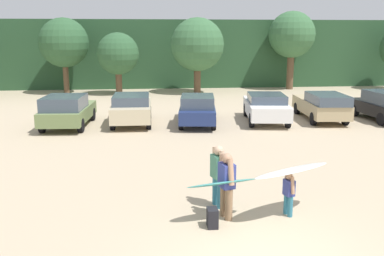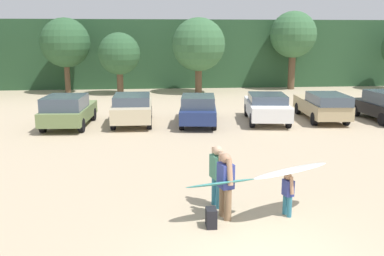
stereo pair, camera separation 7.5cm
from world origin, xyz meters
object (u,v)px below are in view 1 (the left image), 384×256
object	(u,v)px
parked_car_champagne	(132,108)
person_adult	(227,182)
person_child	(289,192)
surfboard_white	(292,170)
parked_car_olive_green	(67,110)
parked_car_tan	(322,105)
backpack_dropped	(212,218)
parked_car_white	(266,107)
surfboard_teal	(222,183)
parked_car_navy	(198,109)
person_companion	(218,172)

from	to	relation	value
parked_car_champagne	person_adult	bearing A→B (deg)	-166.60
person_child	surfboard_white	bearing A→B (deg)	136.46
surfboard_white	parked_car_olive_green	bearing A→B (deg)	-84.68
parked_car_tan	person_child	distance (m)	12.91
backpack_dropped	parked_car_tan	bearing A→B (deg)	57.93
parked_car_white	surfboard_teal	distance (m)	12.42
parked_car_champagne	backpack_dropped	xyz separation A→B (m)	(2.24, -12.10, -0.58)
parked_car_white	surfboard_teal	size ratio (longest dim) A/B	2.51
parked_car_navy	person_child	size ratio (longest dim) A/B	4.35
person_companion	surfboard_white	distance (m)	1.87
parked_car_champagne	person_companion	size ratio (longest dim) A/B	2.56
parked_car_tan	backpack_dropped	bearing A→B (deg)	152.45
surfboard_white	backpack_dropped	size ratio (longest dim) A/B	5.32
parked_car_olive_green	person_child	bearing A→B (deg)	-143.59
parked_car_white	backpack_dropped	xyz separation A→B (m)	(-4.57, -11.99, -0.56)
parked_car_olive_green	parked_car_navy	size ratio (longest dim) A/B	0.94
parked_car_white	person_companion	world-z (taller)	person_companion
parked_car_olive_green	backpack_dropped	xyz separation A→B (m)	(5.30, -11.68, -0.60)
surfboard_teal	backpack_dropped	xyz separation A→B (m)	(-0.28, -0.34, -0.71)
person_child	surfboard_white	size ratio (longest dim) A/B	0.45
parked_car_champagne	parked_car_tan	distance (m)	9.81
parked_car_tan	person_companion	size ratio (longest dim) A/B	2.99
surfboard_white	person_child	bearing A→B (deg)	-56.12
parked_car_navy	backpack_dropped	distance (m)	11.79
person_companion	parked_car_champagne	bearing A→B (deg)	-91.83
parked_car_white	surfboard_white	world-z (taller)	parked_car_white
parked_car_white	surfboard_teal	bearing A→B (deg)	167.43
person_child	person_adult	bearing A→B (deg)	-15.71
parked_car_navy	surfboard_teal	world-z (taller)	parked_car_navy
parked_car_tan	person_child	xyz separation A→B (m)	(-5.62, -11.62, -0.18)
parked_car_olive_green	parked_car_white	distance (m)	9.87
parked_car_white	surfboard_white	distance (m)	11.84
surfboard_teal	backpack_dropped	bearing A→B (deg)	36.07
parked_car_navy	parked_car_white	distance (m)	3.56
parked_car_tan	surfboard_teal	bearing A→B (deg)	152.68
parked_car_white	parked_car_tan	xyz separation A→B (m)	(3.00, 0.09, 0.01)
parked_car_olive_green	parked_car_tan	world-z (taller)	parked_car_olive_green
parked_car_olive_green	surfboard_white	size ratio (longest dim) A/B	1.84
parked_car_tan	parked_car_navy	bearing A→B (deg)	97.57
person_companion	surfboard_white	bearing A→B (deg)	139.86
parked_car_tan	surfboard_white	world-z (taller)	parked_car_tan
parked_car_olive_green	parked_car_white	xyz separation A→B (m)	(9.87, 0.32, -0.04)
parked_car_champagne	parked_car_white	bearing A→B (deg)	-90.35
person_companion	surfboard_white	size ratio (longest dim) A/B	0.68
person_child	surfboard_teal	distance (m)	1.71
person_companion	surfboard_white	xyz separation A→B (m)	(1.68, -0.78, 0.25)
parked_car_navy	person_companion	bearing A→B (deg)	-176.74
parked_car_champagne	surfboard_white	world-z (taller)	parked_car_champagne
parked_car_white	surfboard_white	bearing A→B (deg)	175.12
surfboard_teal	parked_car_white	bearing A→B (deg)	-124.74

